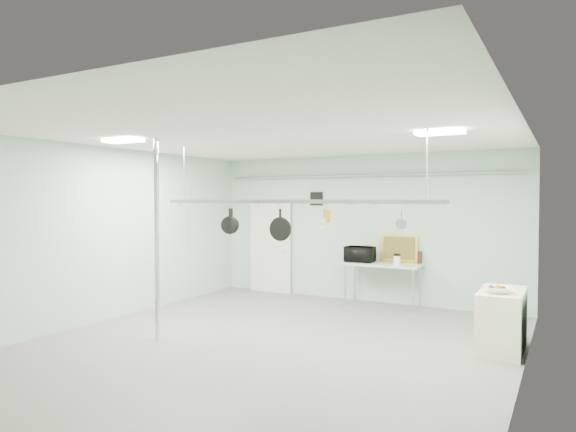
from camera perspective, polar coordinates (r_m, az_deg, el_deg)
The scene contains 25 objects.
floor at distance 8.08m, azimuth -2.11°, elevation -14.18°, with size 8.00×8.00×0.00m, color gray.
ceiling at distance 7.82m, azimuth -2.14°, elevation 8.89°, with size 7.00×8.00×0.02m, color silver.
back_wall at distance 11.40m, azimuth 8.21°, elevation -1.34°, with size 7.00×0.02×3.20m, color #AACCBA.
right_wall at distance 6.72m, azimuth 24.44°, elevation -3.72°, with size 0.02×8.00×3.20m, color #AACCBA.
door at distance 12.38m, azimuth -1.93°, elevation -3.61°, with size 1.10×0.10×2.20m, color silver.
wall_vent at distance 11.79m, azimuth 3.17°, elevation 1.95°, with size 0.30×0.04×0.30m, color black.
conduit_pipe at distance 11.30m, azimuth 8.08°, elevation 4.47°, with size 0.07×0.07×6.60m, color gray.
chrome_pole at distance 8.34m, azimuth -14.38°, elevation -2.55°, with size 0.08×0.08×3.20m, color silver.
prep_table at distance 10.90m, azimuth 10.44°, elevation -5.55°, with size 1.60×0.70×0.91m.
side_cabinet at distance 8.31m, azimuth 22.68°, elevation -10.68°, with size 0.60×1.20×0.90m, color white.
pot_rack at distance 7.93m, azimuth 0.22°, elevation 1.84°, with size 4.80×0.06×1.00m.
light_panel_left at distance 8.57m, azimuth -17.85°, elevation 7.98°, with size 0.65×0.30×0.05m, color white.
light_panel_right at distance 7.50m, azimuth 16.51°, elevation 8.89°, with size 0.65×0.30×0.05m, color white.
microwave at distance 11.01m, azimuth 8.01°, elevation -4.22°, with size 0.59×0.40×0.33m, color black.
coffee_canister at distance 10.60m, azimuth 12.02°, elevation -4.85°, with size 0.13×0.13×0.19m, color white.
painting_large at distance 11.07m, azimuth 12.25°, elevation -3.56°, with size 0.78×0.05×0.58m, color gold.
painting_small at distance 11.00m, azimuth 13.88°, elevation -4.47°, with size 0.30×0.04×0.25m, color black.
fruit_bowl at distance 7.95m, azimuth 22.21°, elevation -7.58°, with size 0.40×0.40×0.10m, color white.
skillet_left at distance 8.53m, azimuth -6.47°, elevation -0.51°, with size 0.30×0.06×0.41m, color black, non-canonical shape.
skillet_mid at distance 8.51m, azimuth -6.29°, elevation -0.47°, with size 0.29×0.06×0.39m, color black, non-canonical shape.
skillet_right at distance 8.02m, azimuth -0.87°, elevation -1.00°, with size 0.37×0.06×0.50m, color black, non-canonical shape.
whisk at distance 7.67m, azimuth 4.04°, elevation -0.49°, with size 0.16×0.16×0.33m, color silver, non-canonical shape.
grater at distance 7.65m, azimuth 4.46°, elevation -0.04°, with size 0.09×0.02×0.21m, color yellow, non-canonical shape.
saucepan at distance 7.26m, azimuth 12.49°, elevation -0.43°, with size 0.14×0.10×0.27m, color #AFAEB3, non-canonical shape.
fruit_cluster at distance 7.94m, azimuth 22.22°, elevation -7.29°, with size 0.24×0.24×0.09m, color maroon, non-canonical shape.
Camera 1 is at (3.98, -6.67, 2.24)m, focal length 32.00 mm.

